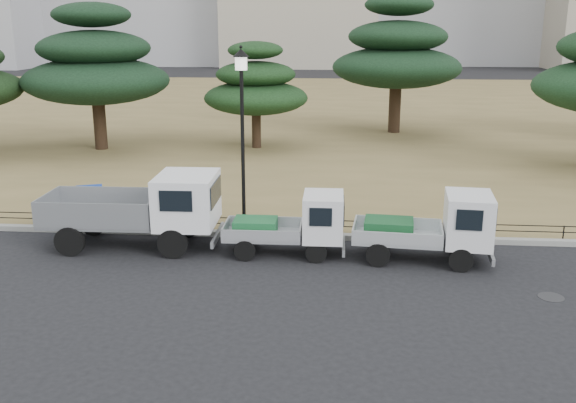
# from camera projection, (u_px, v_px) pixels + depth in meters

# --- Properties ---
(ground) EXTENTS (220.00, 220.00, 0.00)m
(ground) POSITION_uv_depth(u_px,v_px,m) (281.00, 270.00, 16.78)
(ground) COLOR black
(lawn) EXTENTS (120.00, 56.00, 0.15)m
(lawn) POSITION_uv_depth(u_px,v_px,m) (322.00, 112.00, 46.13)
(lawn) COLOR olive
(lawn) RESTS_ON ground
(curb) EXTENTS (120.00, 0.25, 0.16)m
(curb) POSITION_uv_depth(u_px,v_px,m) (290.00, 235.00, 19.25)
(curb) COLOR gray
(curb) RESTS_ON ground
(truck_large) EXTENTS (4.95, 2.09, 2.14)m
(truck_large) POSITION_uv_depth(u_px,v_px,m) (142.00, 207.00, 18.23)
(truck_large) COLOR black
(truck_large) RESTS_ON ground
(truck_kei_front) EXTENTS (3.29, 1.46, 1.74)m
(truck_kei_front) POSITION_uv_depth(u_px,v_px,m) (294.00, 224.00, 17.70)
(truck_kei_front) COLOR black
(truck_kei_front) RESTS_ON ground
(truck_kei_rear) EXTENTS (3.74, 1.86, 1.89)m
(truck_kei_rear) POSITION_uv_depth(u_px,v_px,m) (433.00, 227.00, 17.19)
(truck_kei_rear) COLOR black
(truck_kei_rear) RESTS_ON ground
(street_lamp) EXTENTS (0.48, 0.48, 5.38)m
(street_lamp) POSITION_uv_depth(u_px,v_px,m) (242.00, 110.00, 18.66)
(street_lamp) COLOR black
(street_lamp) RESTS_ON lawn
(pipe_fence) EXTENTS (38.00, 0.04, 0.40)m
(pipe_fence) POSITION_uv_depth(u_px,v_px,m) (290.00, 222.00, 19.30)
(pipe_fence) COLOR black
(pipe_fence) RESTS_ON lawn
(tarp_pile) EXTENTS (2.04, 1.78, 1.13)m
(tarp_pile) POSITION_uv_depth(u_px,v_px,m) (83.00, 207.00, 20.37)
(tarp_pile) COLOR #1439A1
(tarp_pile) RESTS_ON lawn
(manhole) EXTENTS (0.60, 0.60, 0.01)m
(manhole) POSITION_uv_depth(u_px,v_px,m) (551.00, 297.00, 15.09)
(manhole) COLOR #2D2D30
(manhole) RESTS_ON ground
(pine_west_near) EXTENTS (7.06, 7.06, 7.06)m
(pine_west_near) POSITION_uv_depth(u_px,v_px,m) (95.00, 66.00, 31.05)
(pine_west_near) COLOR black
(pine_west_near) RESTS_ON lawn
(pine_center_left) EXTENTS (5.16, 5.16, 5.25)m
(pine_center_left) POSITION_uv_depth(u_px,v_px,m) (256.00, 87.00, 31.68)
(pine_center_left) COLOR black
(pine_center_left) RESTS_ON lawn
(pine_center_right) EXTENTS (7.22, 7.22, 7.66)m
(pine_center_right) POSITION_uv_depth(u_px,v_px,m) (397.00, 54.00, 35.84)
(pine_center_right) COLOR black
(pine_center_right) RESTS_ON lawn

